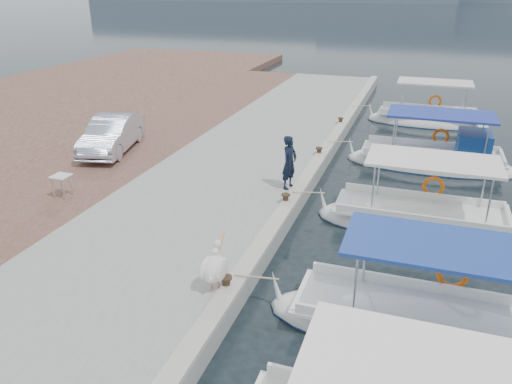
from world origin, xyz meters
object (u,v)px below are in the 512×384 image
at_px(fishing_caique_c, 419,224).
at_px(pelican, 215,267).
at_px(fishing_caique_b, 432,333).
at_px(fishing_caique_e, 427,121).
at_px(fisherman, 289,162).
at_px(parked_car, 112,134).
at_px(fishing_caique_d, 433,162).

distance_m(fishing_caique_c, pelican, 7.20).
xyz_separation_m(fishing_caique_b, fishing_caique_e, (-0.49, 18.01, 0.00)).
distance_m(fishing_caique_e, pelican, 18.95).
relative_size(fishing_caique_e, pelican, 4.50).
xyz_separation_m(pelican, fisherman, (0.01, 6.34, 0.36)).
distance_m(fishing_caique_c, fishing_caique_e, 12.75).
bearing_deg(parked_car, pelican, -58.50).
height_order(fishing_caique_d, pelican, fishing_caique_d).
bearing_deg(pelican, fishing_caique_c, 52.83).
distance_m(fishing_caique_b, fishing_caique_d, 11.09).
distance_m(fishing_caique_b, fishing_caique_c, 5.28).
bearing_deg(fishing_caique_b, parked_car, 149.56).
bearing_deg(fishing_caique_e, fishing_caique_b, -88.44).
relative_size(fishing_caique_d, pelican, 4.90).
bearing_deg(fishing_caique_e, fishing_caique_c, -89.83).
xyz_separation_m(fishing_caique_b, parked_car, (-12.68, 7.45, 1.08)).
distance_m(fishing_caique_c, parked_car, 12.47).
bearing_deg(fisherman, fishing_caique_d, -25.39).
relative_size(fishing_caique_b, fisherman, 3.94).
xyz_separation_m(fishing_caique_b, fishing_caique_d, (-0.11, 11.08, 0.07)).
bearing_deg(fishing_caique_b, fisherman, 128.88).
distance_m(fishing_caique_d, pelican, 12.45).
height_order(pelican, fisherman, fisherman).
height_order(fishing_caique_c, parked_car, fishing_caique_c).
height_order(fishing_caique_d, fishing_caique_e, same).
bearing_deg(fisherman, pelican, -163.54).
xyz_separation_m(fishing_caique_d, fishing_caique_e, (-0.38, 6.92, -0.07)).
bearing_deg(fishing_caique_b, fishing_caique_d, 90.57).
bearing_deg(fishing_caique_e, parked_car, -139.12).
xyz_separation_m(fishing_caique_e, parked_car, (-12.19, -10.55, 1.08)).
bearing_deg(fishing_caique_d, fishing_caique_e, 93.13).
bearing_deg(parked_car, fisherman, -24.66).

